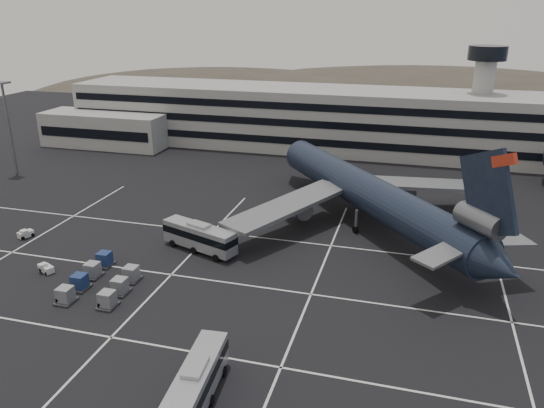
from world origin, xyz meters
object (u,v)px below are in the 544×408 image
(bus_near, at_px, (196,382))
(uld_cluster, at_px, (100,280))
(trijet_main, at_px, (370,194))
(bus_far, at_px, (200,236))
(tug_a, at_px, (25,234))

(bus_near, bearing_deg, uld_cluster, 136.65)
(bus_near, bearing_deg, trijet_main, 72.33)
(bus_near, xyz_separation_m, bus_far, (-11.56, 28.04, 0.08))
(trijet_main, xyz_separation_m, tug_a, (-47.98, -17.79, -4.66))
(uld_cluster, bearing_deg, trijet_main, 43.62)
(bus_far, distance_m, tug_a, 26.62)
(bus_near, height_order, tug_a, bus_near)
(trijet_main, xyz_separation_m, bus_near, (-10.00, -43.06, -3.10))
(trijet_main, bearing_deg, tug_a, 161.87)
(uld_cluster, bearing_deg, tug_a, 152.24)
(tug_a, bearing_deg, uld_cluster, -4.05)
(tug_a, distance_m, uld_cluster, 21.34)
(bus_near, bearing_deg, tug_a, 141.77)
(bus_near, height_order, bus_far, bus_far)
(bus_near, xyz_separation_m, uld_cluster, (-19.10, 15.33, -1.21))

